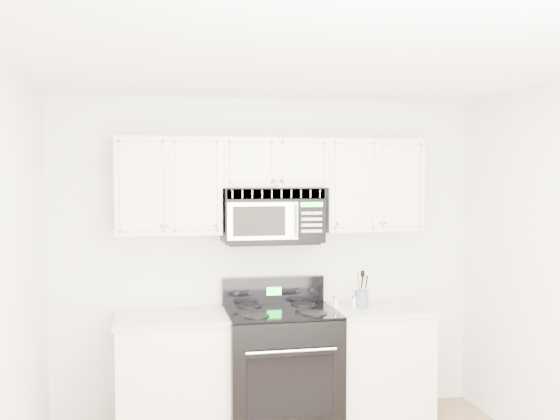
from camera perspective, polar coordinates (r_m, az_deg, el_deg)
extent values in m
cube|color=white|center=(3.48, 4.34, 13.57)|extent=(3.50, 3.50, 0.01)
cube|color=white|center=(5.17, -0.99, -4.34)|extent=(3.50, 0.01, 2.60)
cube|color=white|center=(1.92, 19.18, -17.42)|extent=(3.50, 0.01, 2.60)
cube|color=silver|center=(4.97, -9.72, -14.87)|extent=(0.82, 0.63, 0.88)
cube|color=beige|center=(4.85, -9.77, -9.69)|extent=(0.86, 0.65, 0.04)
cube|color=silver|center=(5.26, 8.54, -13.85)|extent=(0.82, 0.63, 0.88)
cube|color=beige|center=(5.14, 8.58, -8.94)|extent=(0.86, 0.65, 0.04)
cube|color=black|center=(5.42, 8.35, -17.68)|extent=(0.82, 0.55, 0.10)
cube|color=black|center=(5.01, 0.07, -14.44)|extent=(0.84, 0.72, 0.92)
cube|color=black|center=(4.67, 0.99, -15.87)|extent=(0.64, 0.01, 0.44)
cylinder|color=#AFB3C4|center=(4.57, 1.06, -12.77)|extent=(0.67, 0.02, 0.02)
cube|color=black|center=(4.89, 0.07, -9.23)|extent=(0.84, 0.72, 0.02)
cube|color=black|center=(5.18, -0.64, -7.35)|extent=(0.84, 0.08, 0.22)
cube|color=#13FF2B|center=(5.13, -0.55, -7.44)|extent=(0.12, 0.00, 0.07)
cube|color=silver|center=(4.88, -10.16, 2.18)|extent=(0.80, 0.33, 0.75)
cube|color=silver|center=(5.18, 8.31, 2.24)|extent=(0.80, 0.33, 0.75)
cube|color=silver|center=(4.96, -0.65, 4.32)|extent=(0.84, 0.33, 0.39)
sphere|color=#B49430|center=(4.70, -10.32, -1.45)|extent=(0.03, 0.03, 0.03)
sphere|color=#B49430|center=(4.72, -5.95, -1.40)|extent=(0.03, 0.03, 0.03)
sphere|color=#B49430|center=(4.91, 5.28, -1.23)|extent=(0.03, 0.03, 0.03)
sphere|color=#B49430|center=(5.02, 9.22, -1.16)|extent=(0.03, 0.03, 0.03)
sphere|color=#B49430|center=(4.77, -0.58, 2.75)|extent=(0.03, 0.03, 0.03)
sphere|color=#B49430|center=(4.79, 0.12, 2.75)|extent=(0.03, 0.03, 0.03)
cylinder|color=#AB162B|center=(4.78, -0.42, 2.02)|extent=(0.00, 0.00, 0.12)
sphere|color=#B49430|center=(4.78, -0.42, 1.22)|extent=(0.04, 0.04, 0.04)
cube|color=black|center=(4.94, -0.73, -0.43)|extent=(0.78, 0.39, 0.43)
cube|color=#BBB4A5|center=(4.75, -0.32, 1.48)|extent=(0.76, 0.01, 0.08)
cube|color=#B0B1B9|center=(4.73, -1.56, -1.02)|extent=(0.55, 0.01, 0.29)
cube|color=black|center=(4.72, -1.91, -1.03)|extent=(0.40, 0.01, 0.23)
cube|color=black|center=(4.81, 2.90, -0.95)|extent=(0.21, 0.01, 0.29)
cube|color=#13FF2B|center=(4.79, 2.93, 0.51)|extent=(0.17, 0.00, 0.04)
cylinder|color=#AFB3C4|center=(4.74, 1.58, -1.01)|extent=(0.02, 0.02, 0.25)
cylinder|color=slate|center=(5.07, 7.49, -8.07)|extent=(0.11, 0.11, 0.14)
cylinder|color=#A5874A|center=(5.07, 7.82, -7.27)|extent=(0.01, 0.01, 0.24)
cylinder|color=black|center=(5.08, 7.23, -7.15)|extent=(0.01, 0.01, 0.26)
cylinder|color=#A5874A|center=(5.03, 7.43, -7.15)|extent=(0.01, 0.01, 0.27)
cylinder|color=black|center=(5.07, 7.82, -7.27)|extent=(0.01, 0.01, 0.24)
cylinder|color=#A5874A|center=(5.08, 7.23, -7.15)|extent=(0.01, 0.01, 0.26)
cylinder|color=black|center=(5.03, 7.44, -7.15)|extent=(0.01, 0.01, 0.27)
cylinder|color=white|center=(5.02, 5.11, -8.49)|extent=(0.04, 0.04, 0.08)
cylinder|color=#AFB3C4|center=(5.01, 5.11, -7.95)|extent=(0.04, 0.04, 0.02)
cylinder|color=white|center=(5.07, 6.80, -8.41)|extent=(0.04, 0.04, 0.08)
cylinder|color=#AFB3C4|center=(5.06, 6.80, -7.88)|extent=(0.04, 0.04, 0.02)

